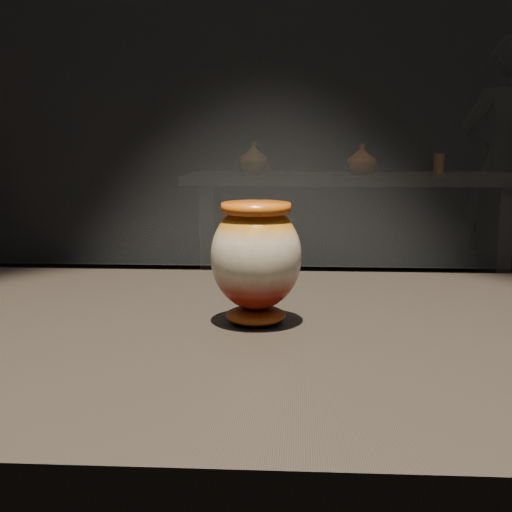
{
  "coord_description": "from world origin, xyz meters",
  "views": [
    {
      "loc": [
        0.24,
        -0.92,
        1.16
      ],
      "look_at": [
        0.18,
        0.03,
        0.99
      ],
      "focal_mm": 50.0,
      "sensor_mm": 36.0,
      "label": 1
    }
  ],
  "objects_px": {
    "display_plinth": "(128,511)",
    "visitor": "(508,167)",
    "main_vase": "(256,258)",
    "back_shelf": "(351,218)"
  },
  "relations": [
    {
      "from": "main_vase",
      "to": "back_shelf",
      "type": "height_order",
      "value": "main_vase"
    },
    {
      "from": "visitor",
      "to": "back_shelf",
      "type": "bearing_deg",
      "value": 35.89
    },
    {
      "from": "display_plinth",
      "to": "visitor",
      "type": "height_order",
      "value": "visitor"
    },
    {
      "from": "main_vase",
      "to": "visitor",
      "type": "height_order",
      "value": "visitor"
    },
    {
      "from": "visitor",
      "to": "main_vase",
      "type": "bearing_deg",
      "value": 71.01
    },
    {
      "from": "main_vase",
      "to": "back_shelf",
      "type": "distance_m",
      "value": 3.39
    },
    {
      "from": "display_plinth",
      "to": "visitor",
      "type": "xyz_separation_m",
      "value": [
        1.69,
        4.17,
        0.27
      ]
    },
    {
      "from": "display_plinth",
      "to": "visitor",
      "type": "relative_size",
      "value": 1.11
    },
    {
      "from": "display_plinth",
      "to": "visitor",
      "type": "distance_m",
      "value": 4.51
    },
    {
      "from": "visitor",
      "to": "display_plinth",
      "type": "bearing_deg",
      "value": 68.99
    }
  ]
}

